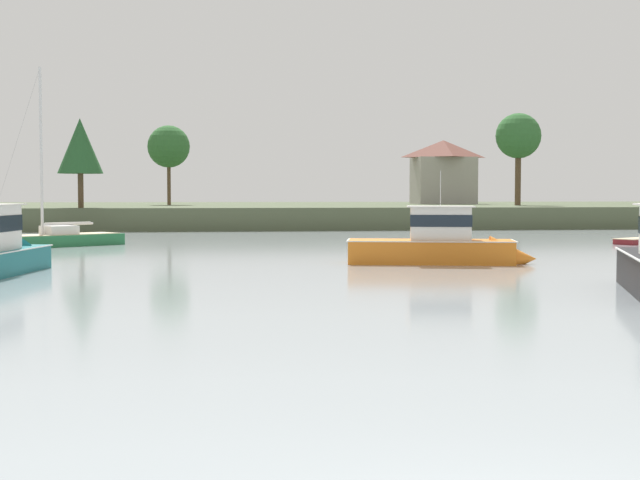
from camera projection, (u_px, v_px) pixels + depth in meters
name	position (u px, v px, depth m)	size (l,w,h in m)	color
far_shore_bank	(230.00, 213.00, 109.05)	(245.26, 51.74, 2.11)	#4C563D
sailboat_green	(53.00, 243.00, 60.18)	(8.91, 7.70, 12.06)	#236B3D
dinghy_maroon	(637.00, 242.00, 63.02)	(3.92, 3.27, 0.55)	maroon
cruiser_orange	(448.00, 250.00, 45.67)	(9.58, 4.28, 5.45)	orange
shore_tree_right	(80.00, 146.00, 83.81)	(4.09, 4.09, 8.13)	brown
shore_tree_inland_a	(169.00, 147.00, 103.80)	(4.74, 4.74, 8.93)	brown
shore_tree_left	(518.00, 137.00, 100.01)	(4.89, 4.89, 9.98)	brown
cottage_near_water	(443.00, 171.00, 113.10)	(7.57, 6.58, 7.77)	#9E998E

